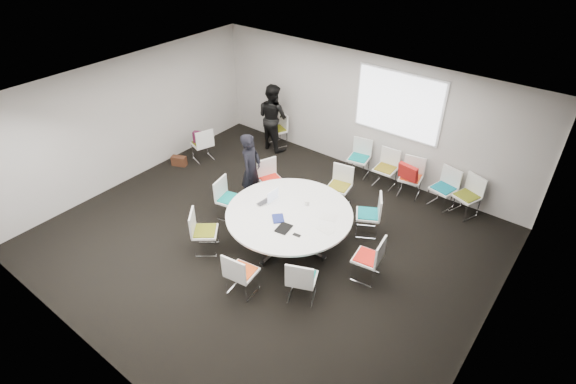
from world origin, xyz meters
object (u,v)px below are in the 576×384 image
Objects in this scene: person_main at (251,170)px; person_back at (273,117)px; maroon_bag at (201,137)px; chair_ring_f at (205,239)px; chair_spare_left at (203,150)px; chair_ring_c at (339,193)px; laptop at (265,203)px; chair_ring_g at (242,280)px; chair_back_a at (358,165)px; chair_back_c at (410,184)px; conference_table at (289,220)px; chair_ring_d at (271,187)px; chair_back_b at (385,175)px; chair_ring_b at (368,221)px; chair_back_d at (442,195)px; chair_back_e at (465,203)px; cup at (307,203)px; chair_ring_e at (230,206)px; chair_ring_a at (367,265)px; chair_ring_h at (302,286)px; brown_bag at (179,161)px; chair_person_back at (277,136)px.

person_back reaches higher than person_main.
person_main reaches higher than maroon_bag.
chair_ring_f is 1.00× the size of chair_spare_left.
laptop is (-0.58, -1.72, 0.47)m from chair_ring_c.
chair_ring_f is 3.04× the size of laptop.
chair_ring_g is 1.00× the size of chair_spare_left.
maroon_bag is at bearing -171.72° from chair_ring_f.
chair_back_a is at bearing -0.04° from laptop.
maroon_bag is (-4.76, -1.70, 0.34)m from chair_back_c.
conference_table is 2.67× the size of chair_ring_d.
chair_back_a is 1.00× the size of chair_back_b.
chair_back_c is 0.51× the size of person_back.
conference_table is 2.67× the size of chair_ring_b.
chair_back_d reaches higher than conference_table.
chair_back_e is (2.32, 2.97, -0.28)m from conference_table.
chair_ring_f is at bearing 67.56° from chair_back_a.
chair_ring_d is 1.57m from cup.
chair_ring_e is 2.14m from chair_ring_g.
chair_ring_a is at bearing 90.27° from chair_back_c.
chair_ring_b reaches higher than conference_table.
person_main reaches higher than chair_ring_h.
chair_spare_left is 1.94m from person_back.
chair_ring_g reaches higher than laptop.
chair_ring_b and chair_back_d have the same top height.
chair_ring_b is 1.00× the size of chair_ring_h.
person_back is (-3.78, -0.13, 0.59)m from chair_back_c.
chair_back_e reaches higher than maroon_bag.
chair_ring_h is 2.44× the size of brown_bag.
chair_ring_c is at bearing 39.75° from chair_back_c.
person_back is at bearing 112.31° from chair_person_back.
chair_back_d is 4.51m from chair_person_back.
chair_ring_e and chair_back_d have the same top height.
conference_table is at bearing 87.67° from chair_ring_g.
chair_back_c is at bearing 16.06° from chair_back_d.
chair_ring_d is at bearing 18.33° from chair_ring_c.
chair_ring_f is at bearing -113.87° from chair_spare_left.
laptop is at bearing 67.10° from chair_back_e.
person_back is (-4.31, 2.70, 0.59)m from chair_ring_a.
conference_table is at bearing 140.19° from person_back.
maroon_bag is (-4.15, -1.70, 0.34)m from chair_back_b.
chair_ring_h is (-0.01, -2.18, 0.00)m from chair_ring_b.
chair_ring_d is 2.84m from chair_ring_g.
chair_ring_a is 5.39m from chair_spare_left.
laptop is at bearing 57.94° from chair_ring_d.
person_main reaches higher than laptop.
maroon_bag is at bearing 136.46° from chair_ring_g.
chair_back_b is (0.44, 1.25, 0.00)m from chair_ring_c.
chair_ring_f is 0.51× the size of person_back.
chair_back_e is (0.49, 0.02, 0.00)m from chair_back_d.
chair_back_b is at bearing -55.92° from person_main.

